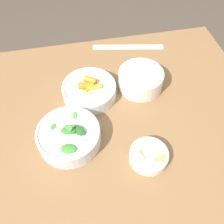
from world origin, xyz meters
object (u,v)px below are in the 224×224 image
(bowl_greens, at_px, (69,136))
(ruler, at_px, (128,47))
(bowl_carrots, at_px, (89,90))
(bowl_cookies, at_px, (149,155))
(bowl_beans_hotdog, at_px, (141,80))

(bowl_greens, height_order, ruler, bowl_greens)
(ruler, bearing_deg, bowl_greens, -125.04)
(bowl_carrots, relative_size, bowl_cookies, 1.64)
(bowl_greens, xyz_separation_m, bowl_cookies, (0.23, -0.11, -0.01))
(bowl_carrots, height_order, bowl_cookies, bowl_carrots)
(bowl_greens, xyz_separation_m, bowl_beans_hotdog, (0.28, 0.19, 0.00))
(bowl_beans_hotdog, height_order, ruler, bowl_beans_hotdog)
(bowl_beans_hotdog, relative_size, ruler, 0.54)
(bowl_greens, bearing_deg, ruler, 54.96)
(bowl_carrots, xyz_separation_m, bowl_beans_hotdog, (0.19, 0.01, 0.00))
(bowl_greens, height_order, bowl_cookies, bowl_greens)
(bowl_carrots, xyz_separation_m, bowl_greens, (-0.09, -0.18, 0.00))
(bowl_beans_hotdog, bearing_deg, ruler, 87.40)
(bowl_beans_hotdog, bearing_deg, bowl_carrots, -177.79)
(bowl_greens, distance_m, bowl_beans_hotdog, 0.34)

